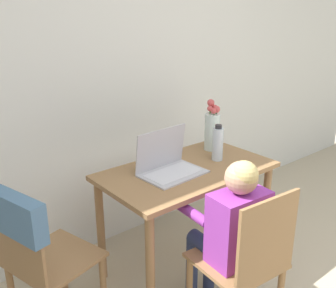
{
  "coord_description": "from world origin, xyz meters",
  "views": [
    {
      "loc": [
        -1.43,
        -0.08,
        1.67
      ],
      "look_at": [
        -0.03,
        1.62,
        0.9
      ],
      "focal_mm": 42.0,
      "sensor_mm": 36.0,
      "label": 1
    }
  ],
  "objects_px": {
    "chair_occupied": "(246,263)",
    "person_seated": "(230,224)",
    "chair_spare": "(32,242)",
    "water_bottle": "(218,144)",
    "laptop": "(168,163)",
    "flower_vase": "(212,129)"
  },
  "relations": [
    {
      "from": "person_seated",
      "to": "laptop",
      "type": "relative_size",
      "value": 2.51
    },
    {
      "from": "chair_spare",
      "to": "water_bottle",
      "type": "xyz_separation_m",
      "value": [
        1.24,
        -0.05,
        0.25
      ]
    },
    {
      "from": "person_seated",
      "to": "chair_spare",
      "type": "bearing_deg",
      "value": -27.13
    },
    {
      "from": "laptop",
      "to": "chair_occupied",
      "type": "bearing_deg",
      "value": -95.37
    },
    {
      "from": "chair_spare",
      "to": "flower_vase",
      "type": "relative_size",
      "value": 2.44
    },
    {
      "from": "chair_occupied",
      "to": "flower_vase",
      "type": "height_order",
      "value": "flower_vase"
    },
    {
      "from": "person_seated",
      "to": "laptop",
      "type": "height_order",
      "value": "same"
    },
    {
      "from": "flower_vase",
      "to": "laptop",
      "type": "bearing_deg",
      "value": -166.73
    },
    {
      "from": "flower_vase",
      "to": "chair_occupied",
      "type": "bearing_deg",
      "value": -124.3
    },
    {
      "from": "person_seated",
      "to": "water_bottle",
      "type": "height_order",
      "value": "person_seated"
    },
    {
      "from": "person_seated",
      "to": "laptop",
      "type": "distance_m",
      "value": 0.55
    },
    {
      "from": "chair_spare",
      "to": "flower_vase",
      "type": "height_order",
      "value": "flower_vase"
    },
    {
      "from": "flower_vase",
      "to": "water_bottle",
      "type": "relative_size",
      "value": 1.49
    },
    {
      "from": "chair_occupied",
      "to": "laptop",
      "type": "xyz_separation_m",
      "value": [
        0.03,
        0.65,
        0.33
      ]
    },
    {
      "from": "chair_occupied",
      "to": "person_seated",
      "type": "height_order",
      "value": "person_seated"
    },
    {
      "from": "chair_spare",
      "to": "chair_occupied",
      "type": "bearing_deg",
      "value": -142.46
    },
    {
      "from": "chair_spare",
      "to": "person_seated",
      "type": "height_order",
      "value": "person_seated"
    },
    {
      "from": "chair_occupied",
      "to": "laptop",
      "type": "bearing_deg",
      "value": -87.54
    },
    {
      "from": "water_bottle",
      "to": "chair_occupied",
      "type": "bearing_deg",
      "value": -124.06
    },
    {
      "from": "chair_spare",
      "to": "laptop",
      "type": "xyz_separation_m",
      "value": [
        0.86,
        -0.0,
        0.19
      ]
    },
    {
      "from": "laptop",
      "to": "water_bottle",
      "type": "relative_size",
      "value": 1.63
    },
    {
      "from": "laptop",
      "to": "flower_vase",
      "type": "xyz_separation_m",
      "value": [
        0.49,
        0.12,
        0.09
      ]
    }
  ]
}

